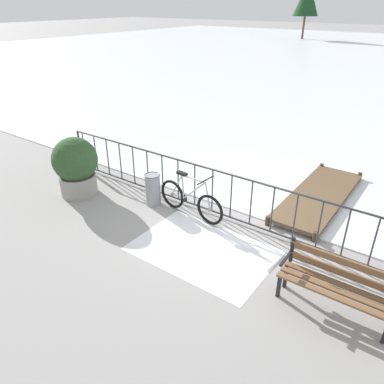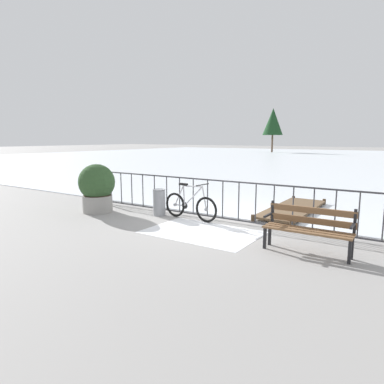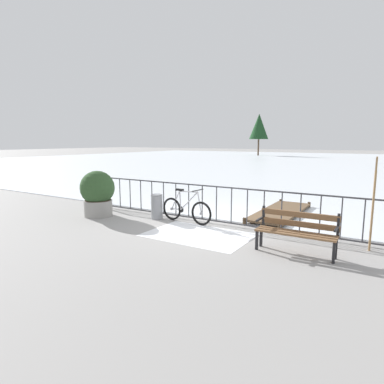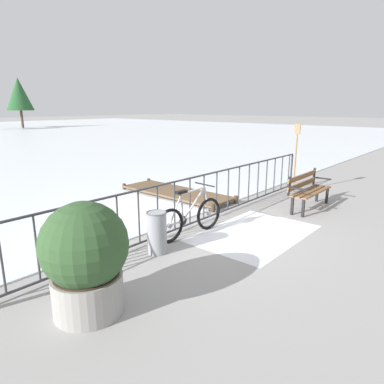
{
  "view_description": "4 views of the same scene",
  "coord_description": "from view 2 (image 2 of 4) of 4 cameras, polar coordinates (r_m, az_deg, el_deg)",
  "views": [
    {
      "loc": [
        3.42,
        -5.79,
        4.1
      ],
      "look_at": [
        -0.27,
        -0.68,
        0.81
      ],
      "focal_mm": 34.25,
      "sensor_mm": 36.0,
      "label": 1
    },
    {
      "loc": [
        4.34,
        -7.61,
        2.14
      ],
      "look_at": [
        -0.82,
        0.15,
        0.65
      ],
      "focal_mm": 31.85,
      "sensor_mm": 36.0,
      "label": 2
    },
    {
      "loc": [
        4.33,
        -7.91,
        2.3
      ],
      "look_at": [
        -0.1,
        -0.76,
        0.98
      ],
      "focal_mm": 30.57,
      "sensor_mm": 36.0,
      "label": 3
    },
    {
      "loc": [
        -5.31,
        -4.45,
        2.45
      ],
      "look_at": [
        -0.02,
        0.12,
        0.71
      ],
      "focal_mm": 32.01,
      "sensor_mm": 36.0,
      "label": 4
    }
  ],
  "objects": [
    {
      "name": "railing_fence",
      "position": [
        8.9,
        3.87,
        -1.16
      ],
      "size": [
        9.06,
        0.06,
        1.07
      ],
      "color": "#38383D",
      "rests_on": "ground"
    },
    {
      "name": "snow_patch",
      "position": [
        7.84,
        1.73,
        -6.73
      ],
      "size": [
        2.55,
        1.73,
        0.01
      ],
      "primitive_type": "cube",
      "color": "white",
      "rests_on": "ground"
    },
    {
      "name": "ground_plane",
      "position": [
        9.02,
        3.83,
        -4.67
      ],
      "size": [
        160.0,
        160.0,
        0.0
      ],
      "primitive_type": "plane",
      "color": "gray"
    },
    {
      "name": "bicycle_near_railing",
      "position": [
        8.98,
        -0.32,
        -2.3
      ],
      "size": [
        1.71,
        0.52,
        0.97
      ],
      "color": "black",
      "rests_on": "ground"
    },
    {
      "name": "tree_west_mid",
      "position": [
        52.02,
        13.4,
        11.37
      ],
      "size": [
        2.93,
        2.93,
        6.39
      ],
      "color": "brown",
      "rests_on": "ground"
    },
    {
      "name": "planter_with_shrub",
      "position": [
        10.17,
        -15.64,
        0.76
      ],
      "size": [
        1.04,
        1.04,
        1.4
      ],
      "color": "gray",
      "rests_on": "ground"
    },
    {
      "name": "wooden_dock",
      "position": [
        10.22,
        16.49,
        -2.7
      ],
      "size": [
        1.1,
        3.46,
        0.2
      ],
      "color": "brown",
      "rests_on": "ground"
    },
    {
      "name": "trash_bin",
      "position": [
        9.47,
        -5.52,
        -1.72
      ],
      "size": [
        0.35,
        0.35,
        0.73
      ],
      "color": "gray",
      "rests_on": "ground"
    },
    {
      "name": "park_bench",
      "position": [
        6.75,
        18.95,
        -5.37
      ],
      "size": [
        1.6,
        0.49,
        0.89
      ],
      "color": "brown",
      "rests_on": "ground"
    },
    {
      "name": "frozen_pond",
      "position": [
        36.33,
        26.82,
        4.74
      ],
      "size": [
        80.0,
        56.0,
        0.03
      ],
      "primitive_type": "cube",
      "color": "silver",
      "rests_on": "ground"
    }
  ]
}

